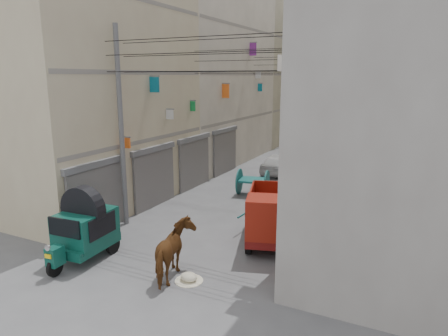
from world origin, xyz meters
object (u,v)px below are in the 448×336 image
Objects in this scene: distant_car_grey at (356,150)px; auto_rickshaw at (84,227)px; second_cart at (253,182)px; horse at (175,252)px; distant_car_green at (357,124)px; feed_sack at (189,277)px; mini_truck at (271,220)px; distant_car_white at (278,163)px; tonga_cart at (270,206)px.

auto_rickshaw is at bearing -88.82° from distant_car_grey.
distant_car_grey is (3.23, 12.87, -0.18)m from second_cart.
horse is 39.42m from distant_car_green.
feed_sack is (3.94, 0.19, -0.99)m from auto_rickshaw.
mini_truck is 6.40m from second_cart.
second_cart reaches higher than distant_car_white.
mini_truck reaches higher than distant_car_grey.
distant_car_grey is at bearing -116.31° from distant_car_white.
second_cart is (2.22, 9.40, -0.41)m from auto_rickshaw.
mini_truck is at bearing -133.59° from horse.
second_cart is 0.46× the size of distant_car_white.
tonga_cart is 0.65× the size of distant_car_green.
auto_rickshaw reaches higher than distant_car_white.
distant_car_green is at bearing 82.14° from auto_rickshaw.
mini_truck reaches higher than feed_sack.
mini_truck is (5.24, 3.76, -0.14)m from auto_rickshaw.
distant_car_white is 0.86× the size of distant_car_green.
second_cart is 9.38m from feed_sack.
second_cart is at bearing 128.91° from tonga_cart.
mini_truck is 1.07× the size of distant_car_white.
distant_car_white is at bearing 84.38° from second_cart.
feed_sack is at bearing 98.71° from distant_car_green.
distant_car_white is 1.15× the size of distant_car_grey.
distant_car_white is (-1.62, 14.39, -0.22)m from horse.
mini_truck is 7.50× the size of feed_sack.
mini_truck is 1.22× the size of distant_car_grey.
auto_rickshaw is 22.93m from distant_car_grey.
distant_car_green is at bearing 91.47° from feed_sack.
distant_car_white is (1.84, 14.58, -0.49)m from auto_rickshaw.
distant_car_white reaches higher than distant_car_grey.
horse is (-0.87, -6.01, 0.21)m from tonga_cart.
distant_car_grey is 17.52m from distant_car_green.
tonga_cart is 8.75m from distant_car_white.
feed_sack is at bearing -0.83° from auto_rickshaw.
mini_truck is 35.92m from distant_car_green.
second_cart is at bearing -99.40° from horse.
distant_car_grey is at bearing 91.54° from tonga_cart.
feed_sack is at bearing -127.61° from mini_truck.
feed_sack is 0.16× the size of distant_car_grey.
horse is (-0.48, -0.00, 0.72)m from feed_sack.
distant_car_grey reaches higher than feed_sack.
auto_rickshaw is 3.48m from horse.
distant_car_grey is at bearing -112.23° from horse.
horse reaches higher than tonga_cart.
horse is (3.46, 0.19, -0.27)m from auto_rickshaw.
distant_car_grey is (1.51, 22.07, 0.41)m from feed_sack.
mini_truck is 18.52m from distant_car_grey.
distant_car_white is (-2.10, 14.39, 0.50)m from feed_sack.
distant_car_green is (-1.40, 33.41, -0.02)m from tonga_cart.
second_cart reaches higher than distant_car_green.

